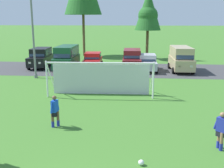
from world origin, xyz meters
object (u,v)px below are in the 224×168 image
(parked_car_slot_far_left, at_px, (41,57))
(street_lamp, at_px, (35,35))
(player_midfield_center, at_px, (221,131))
(parked_car_slot_center, at_px, (132,59))
(soccer_ball, at_px, (141,163))
(parked_car_slot_center_left, at_px, (93,60))
(player_defender_far, at_px, (55,111))
(soccer_goal, at_px, (101,77))
(parked_car_slot_left, at_px, (67,57))
(parked_car_slot_center_right, at_px, (147,62))
(parked_car_slot_right, at_px, (181,58))

(parked_car_slot_far_left, bearing_deg, street_lamp, -74.24)
(player_midfield_center, relative_size, parked_car_slot_center, 0.36)
(soccer_ball, bearing_deg, parked_car_slot_center_left, 103.94)
(player_defender_far, height_order, parked_car_slot_center, parked_car_slot_center)
(soccer_ball, bearing_deg, player_defender_far, 141.52)
(player_midfield_center, bearing_deg, soccer_ball, -154.07)
(soccer_goal, distance_m, parked_car_slot_left, 10.90)
(player_defender_far, relative_size, parked_car_slot_center_right, 0.39)
(parked_car_slot_center_left, relative_size, parked_car_slot_center, 0.93)
(parked_car_slot_center_left, bearing_deg, soccer_goal, -78.02)
(soccer_goal, xyz_separation_m, parked_car_slot_left, (-4.93, 9.72, 0.05))
(player_defender_far, distance_m, parked_car_slot_right, 18.21)
(soccer_goal, relative_size, player_defender_far, 4.56)
(parked_car_slot_left, height_order, parked_car_slot_right, same)
(soccer_ball, xyz_separation_m, parked_car_slot_right, (4.39, 19.41, 1.23))
(parked_car_slot_center_left, bearing_deg, parked_car_slot_right, -5.14)
(player_defender_far, bearing_deg, soccer_ball, -38.48)
(soccer_goal, xyz_separation_m, street_lamp, (-6.58, 5.21, 2.66))
(player_defender_far, distance_m, parked_car_slot_center, 16.78)
(soccer_ball, height_order, parked_car_slot_left, parked_car_slot_left)
(player_midfield_center, xyz_separation_m, parked_car_slot_left, (-11.00, 17.68, 0.52))
(soccer_ball, xyz_separation_m, soccer_goal, (-2.76, 9.57, 1.18))
(soccer_ball, relative_size, parked_car_slot_far_left, 0.05)
(parked_car_slot_center_left, bearing_deg, player_midfield_center, -65.92)
(parked_car_slot_left, bearing_deg, player_defender_far, -77.90)
(street_lamp, bearing_deg, soccer_ball, -57.71)
(parked_car_slot_center_right, xyz_separation_m, parked_car_slot_right, (3.47, 0.13, 0.47))
(parked_car_slot_center, xyz_separation_m, parked_car_slot_center_right, (1.62, -0.52, -0.24))
(player_defender_far, height_order, parked_car_slot_right, parked_car_slot_right)
(player_midfield_center, height_order, parked_car_slot_far_left, parked_car_slot_far_left)
(parked_car_slot_left, height_order, parked_car_slot_center, parked_car_slot_left)
(player_midfield_center, height_order, parked_car_slot_center_left, parked_car_slot_center_left)
(parked_car_slot_center, distance_m, street_lamp, 10.38)
(parked_car_slot_center_left, distance_m, parked_car_slot_right, 9.47)
(player_midfield_center, xyz_separation_m, street_lamp, (-12.65, 13.18, 3.12))
(player_defender_far, relative_size, parked_car_slot_center_left, 0.38)
(player_defender_far, distance_m, parked_car_slot_left, 16.25)
(parked_car_slot_far_left, bearing_deg, soccer_ball, -61.77)
(street_lamp, bearing_deg, parked_car_slot_right, 18.62)
(soccer_ball, distance_m, player_midfield_center, 3.75)
(player_midfield_center, relative_size, player_defender_far, 1.00)
(player_defender_far, distance_m, parked_car_slot_center_right, 16.70)
(player_midfield_center, distance_m, parked_car_slot_center, 18.63)
(parked_car_slot_center, bearing_deg, parked_car_slot_center_right, -17.91)
(soccer_ball, distance_m, parked_car_slot_right, 19.94)
(player_defender_far, bearing_deg, parked_car_slot_right, 61.54)
(soccer_goal, bearing_deg, player_midfield_center, -52.69)
(parked_car_slot_left, bearing_deg, parked_car_slot_center_right, -0.10)
(parked_car_slot_left, bearing_deg, parked_car_slot_center_left, 19.96)
(soccer_ball, height_order, parked_car_slot_center_right, parked_car_slot_center_right)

